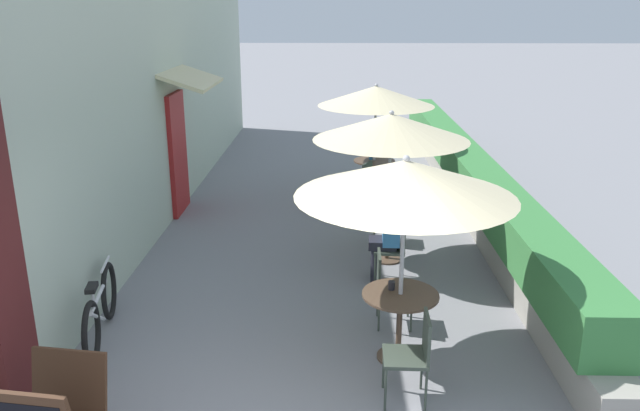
{
  "coord_description": "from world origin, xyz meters",
  "views": [
    {
      "loc": [
        0.33,
        -4.0,
        3.5
      ],
      "look_at": [
        0.15,
        3.79,
        1.0
      ],
      "focal_mm": 35.0,
      "sensor_mm": 36.0,
      "label": 1
    }
  ],
  "objects_px": {
    "coffee_cup_mid": "(392,211)",
    "cafe_chair_far_left": "(361,181)",
    "cafe_chair_near_right": "(388,283)",
    "patio_table_far": "(374,171)",
    "coffee_cup_far": "(371,157)",
    "coffee_cup_near": "(391,285)",
    "cafe_chair_mid_left": "(381,210)",
    "bicycle_leaning": "(101,310)",
    "patio_umbrella_near": "(406,179)",
    "patio_table_near": "(400,312)",
    "seated_patron_mid_right": "(387,232)",
    "cafe_chair_mid_right": "(395,244)",
    "patio_table_mid": "(388,225)",
    "patio_umbrella_mid": "(391,127)",
    "cafe_chair_far_right": "(385,163)",
    "patio_umbrella_far": "(376,96)",
    "cafe_chair_near_left": "(414,351)"
  },
  "relations": [
    {
      "from": "cafe_chair_far_right",
      "to": "patio_umbrella_far",
      "type": "bearing_deg",
      "value": 5.98
    },
    {
      "from": "cafe_chair_near_left",
      "to": "patio_umbrella_near",
      "type": "bearing_deg",
      "value": 5.98
    },
    {
      "from": "patio_umbrella_near",
      "to": "cafe_chair_far_left",
      "type": "bearing_deg",
      "value": 92.15
    },
    {
      "from": "patio_table_far",
      "to": "cafe_chair_far_right",
      "type": "height_order",
      "value": "cafe_chair_far_right"
    },
    {
      "from": "patio_table_near",
      "to": "patio_table_mid",
      "type": "height_order",
      "value": "same"
    },
    {
      "from": "cafe_chair_near_left",
      "to": "patio_table_far",
      "type": "distance_m",
      "value": 6.45
    },
    {
      "from": "cafe_chair_near_right",
      "to": "cafe_chair_far_right",
      "type": "height_order",
      "value": "same"
    },
    {
      "from": "seated_patron_mid_right",
      "to": "cafe_chair_mid_left",
      "type": "bearing_deg",
      "value": 1.61
    },
    {
      "from": "patio_umbrella_near",
      "to": "cafe_chair_mid_left",
      "type": "distance_m",
      "value": 3.67
    },
    {
      "from": "coffee_cup_mid",
      "to": "cafe_chair_near_right",
      "type": "bearing_deg",
      "value": -96.15
    },
    {
      "from": "coffee_cup_near",
      "to": "patio_table_far",
      "type": "height_order",
      "value": "coffee_cup_near"
    },
    {
      "from": "patio_table_far",
      "to": "bicycle_leaning",
      "type": "xyz_separation_m",
      "value": [
        -3.29,
        -5.39,
        -0.18
      ]
    },
    {
      "from": "cafe_chair_mid_left",
      "to": "cafe_chair_near_left",
      "type": "bearing_deg",
      "value": 3.1
    },
    {
      "from": "cafe_chair_mid_left",
      "to": "bicycle_leaning",
      "type": "distance_m",
      "value": 4.48
    },
    {
      "from": "cafe_chair_mid_left",
      "to": "seated_patron_mid_right",
      "type": "height_order",
      "value": "seated_patron_mid_right"
    },
    {
      "from": "cafe_chair_near_right",
      "to": "patio_umbrella_near",
      "type": "bearing_deg",
      "value": 5.98
    },
    {
      "from": "patio_umbrella_near",
      "to": "coffee_cup_near",
      "type": "bearing_deg",
      "value": 131.08
    },
    {
      "from": "patio_table_far",
      "to": "coffee_cup_far",
      "type": "height_order",
      "value": "coffee_cup_far"
    },
    {
      "from": "coffee_cup_near",
      "to": "coffee_cup_mid",
      "type": "distance_m",
      "value": 2.44
    },
    {
      "from": "patio_table_near",
      "to": "seated_patron_mid_right",
      "type": "height_order",
      "value": "seated_patron_mid_right"
    },
    {
      "from": "cafe_chair_mid_left",
      "to": "coffee_cup_far",
      "type": "distance_m",
      "value": 2.42
    },
    {
      "from": "patio_table_far",
      "to": "cafe_chair_far_right",
      "type": "bearing_deg",
      "value": 68.68
    },
    {
      "from": "cafe_chair_far_right",
      "to": "cafe_chair_mid_right",
      "type": "bearing_deg",
      "value": 24.53
    },
    {
      "from": "cafe_chair_near_left",
      "to": "coffee_cup_far",
      "type": "xyz_separation_m",
      "value": [
        -0.04,
        6.52,
        0.26
      ]
    },
    {
      "from": "coffee_cup_far",
      "to": "patio_table_near",
      "type": "bearing_deg",
      "value": -90.14
    },
    {
      "from": "cafe_chair_mid_right",
      "to": "patio_table_mid",
      "type": "bearing_deg",
      "value": 5.98
    },
    {
      "from": "coffee_cup_near",
      "to": "seated_patron_mid_right",
      "type": "xyz_separation_m",
      "value": [
        0.1,
        1.83,
        -0.09
      ]
    },
    {
      "from": "patio_table_near",
      "to": "cafe_chair_mid_right",
      "type": "bearing_deg",
      "value": 86.19
    },
    {
      "from": "cafe_chair_near_right",
      "to": "bicycle_leaning",
      "type": "xyz_separation_m",
      "value": [
        -3.15,
        -0.41,
        -0.16
      ]
    },
    {
      "from": "patio_umbrella_far",
      "to": "bicycle_leaning",
      "type": "relative_size",
      "value": 1.3
    },
    {
      "from": "cafe_chair_mid_left",
      "to": "patio_umbrella_far",
      "type": "height_order",
      "value": "patio_umbrella_far"
    },
    {
      "from": "cafe_chair_far_right",
      "to": "patio_table_far",
      "type": "bearing_deg",
      "value": 5.98
    },
    {
      "from": "cafe_chair_near_right",
      "to": "cafe_chair_far_left",
      "type": "bearing_deg",
      "value": -176.73
    },
    {
      "from": "seated_patron_mid_right",
      "to": "patio_table_mid",
      "type": "bearing_deg",
      "value": -2.77
    },
    {
      "from": "patio_umbrella_far",
      "to": "cafe_chair_far_left",
      "type": "relative_size",
      "value": 2.49
    },
    {
      "from": "cafe_chair_near_right",
      "to": "patio_umbrella_far",
      "type": "xyz_separation_m",
      "value": [
        0.14,
        4.98,
        1.42
      ]
    },
    {
      "from": "cafe_chair_mid_left",
      "to": "coffee_cup_mid",
      "type": "relative_size",
      "value": 9.67
    },
    {
      "from": "coffee_cup_mid",
      "to": "cafe_chair_far_left",
      "type": "relative_size",
      "value": 0.1
    },
    {
      "from": "patio_umbrella_near",
      "to": "patio_table_far",
      "type": "xyz_separation_m",
      "value": [
        0.08,
        5.72,
        -1.4
      ]
    },
    {
      "from": "patio_table_near",
      "to": "patio_table_mid",
      "type": "relative_size",
      "value": 1.0
    },
    {
      "from": "cafe_chair_near_right",
      "to": "cafe_chair_far_left",
      "type": "relative_size",
      "value": 1.0
    },
    {
      "from": "patio_umbrella_near",
      "to": "coffee_cup_mid",
      "type": "distance_m",
      "value": 2.78
    },
    {
      "from": "coffee_cup_near",
      "to": "patio_umbrella_mid",
      "type": "bearing_deg",
      "value": 86.1
    },
    {
      "from": "cafe_chair_far_right",
      "to": "bicycle_leaning",
      "type": "bearing_deg",
      "value": -3.02
    },
    {
      "from": "cafe_chair_mid_left",
      "to": "bicycle_leaning",
      "type": "bearing_deg",
      "value": -43.77
    },
    {
      "from": "seated_patron_mid_right",
      "to": "patio_umbrella_mid",
      "type": "bearing_deg",
      "value": -2.77
    },
    {
      "from": "cafe_chair_mid_left",
      "to": "bicycle_leaning",
      "type": "height_order",
      "value": "cafe_chair_mid_left"
    },
    {
      "from": "cafe_chair_far_right",
      "to": "bicycle_leaning",
      "type": "distance_m",
      "value": 7.04
    },
    {
      "from": "cafe_chair_far_right",
      "to": "cafe_chair_near_left",
      "type": "bearing_deg",
      "value": 24.99
    },
    {
      "from": "patio_table_mid",
      "to": "seated_patron_mid_right",
      "type": "distance_m",
      "value": 0.75
    }
  ]
}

